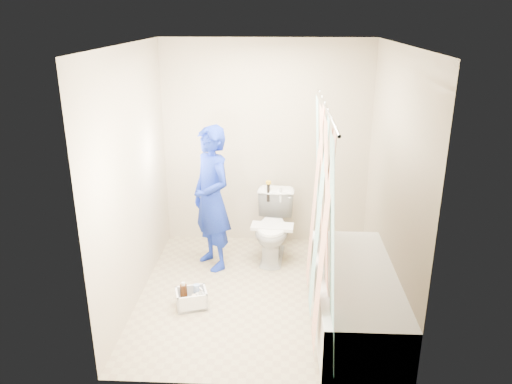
{
  "coord_description": "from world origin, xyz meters",
  "views": [
    {
      "loc": [
        0.16,
        -4.34,
        2.66
      ],
      "look_at": [
        -0.07,
        0.3,
        0.97
      ],
      "focal_mm": 35.0,
      "sensor_mm": 36.0,
      "label": 1
    }
  ],
  "objects_px": {
    "plumber": "(212,199)",
    "bathtub": "(354,296)",
    "cleaning_caddy": "(192,299)",
    "toilet": "(273,228)"
  },
  "relations": [
    {
      "from": "toilet",
      "to": "bathtub",
      "type": "bearing_deg",
      "value": -54.0
    },
    {
      "from": "bathtub",
      "to": "plumber",
      "type": "bearing_deg",
      "value": 144.13
    },
    {
      "from": "bathtub",
      "to": "toilet",
      "type": "xyz_separation_m",
      "value": [
        -0.75,
        1.22,
        0.11
      ]
    },
    {
      "from": "bathtub",
      "to": "toilet",
      "type": "relative_size",
      "value": 2.33
    },
    {
      "from": "plumber",
      "to": "cleaning_caddy",
      "type": "height_order",
      "value": "plumber"
    },
    {
      "from": "bathtub",
      "to": "cleaning_caddy",
      "type": "relative_size",
      "value": 5.12
    },
    {
      "from": "plumber",
      "to": "cleaning_caddy",
      "type": "relative_size",
      "value": 4.61
    },
    {
      "from": "toilet",
      "to": "cleaning_caddy",
      "type": "height_order",
      "value": "toilet"
    },
    {
      "from": "bathtub",
      "to": "plumber",
      "type": "height_order",
      "value": "plumber"
    },
    {
      "from": "plumber",
      "to": "bathtub",
      "type": "bearing_deg",
      "value": 16.75
    }
  ]
}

